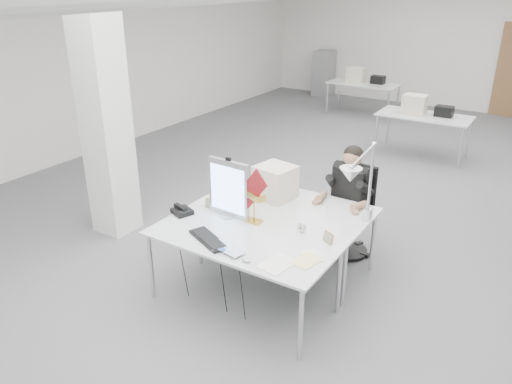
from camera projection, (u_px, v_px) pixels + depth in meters
room_shell at (360, 90)px, 6.34m from camera, size 10.04×14.04×3.24m
desk_main at (242, 239)px, 4.70m from camera, size 1.80×0.90×0.02m
desk_second at (289, 205)px, 5.39m from camera, size 1.80×0.90×0.02m
bg_desk_a at (425, 116)px, 8.86m from camera, size 1.60×0.80×0.02m
bg_desk_b at (364, 84)px, 11.55m from camera, size 1.60×0.80×0.02m
filing_cabinet at (324, 73)px, 13.56m from camera, size 0.45×0.55×1.20m
office_chair at (350, 209)px, 5.70m from camera, size 0.63×0.63×1.14m
seated_person at (351, 184)px, 5.53m from camera, size 0.60×0.71×0.96m
monitor at (229, 189)px, 5.02m from camera, size 0.49×0.07×0.60m
pennant at (251, 190)px, 4.82m from camera, size 0.44×0.14×0.49m
keyboard at (209, 239)px, 4.64m from camera, size 0.52×0.35×0.02m
laptop at (223, 251)px, 4.44m from camera, size 0.41×0.31×0.03m
mouse at (246, 260)px, 4.29m from camera, size 0.08×0.06×0.03m
bankers_lamp at (254, 207)px, 4.93m from camera, size 0.32×0.23×0.33m
desk_phone at (182, 211)px, 5.16m from camera, size 0.25×0.24×0.05m
picture_frame_left at (211, 203)px, 5.28m from camera, size 0.13×0.03×0.10m
picture_frame_right at (328, 237)px, 4.60m from camera, size 0.13×0.09×0.10m
desk_clock at (302, 227)px, 4.79m from camera, size 0.09×0.05×0.09m
paper_stack_a at (278, 264)px, 4.26m from camera, size 0.28×0.36×0.01m
paper_stack_b at (306, 261)px, 4.31m from camera, size 0.22×0.28×0.01m
paper_stack_c at (312, 256)px, 4.38m from camera, size 0.27×0.26×0.01m
beige_monitor at (275, 182)px, 5.49m from camera, size 0.45×0.43×0.37m
architect_lamp at (362, 182)px, 4.65m from camera, size 0.35×0.80×1.00m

